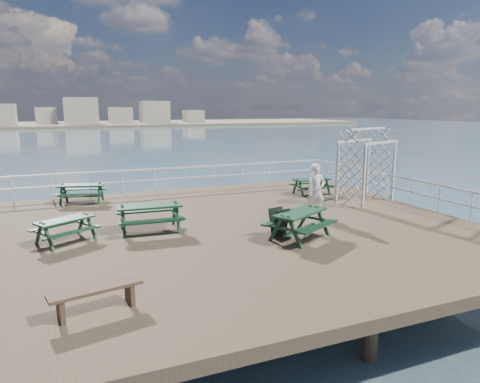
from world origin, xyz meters
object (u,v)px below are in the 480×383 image
picnic_table_b (82,189)px  picnic_table_e (300,219)px  trellis_arbor (366,169)px  person (316,191)px  flat_bench_near (96,294)px  picnic_table_c (312,183)px  picnic_table_a (65,225)px  picnic_table_d (150,212)px

picnic_table_b → picnic_table_e: 9.65m
trellis_arbor → person: bearing=-176.6°
flat_bench_near → trellis_arbor: size_ratio=0.59×
trellis_arbor → picnic_table_c: bearing=98.5°
picnic_table_a → person: size_ratio=1.06×
trellis_arbor → picnic_table_b: bearing=138.5°
picnic_table_c → picnic_table_b: bearing=168.4°
picnic_table_c → picnic_table_d: 8.47m
flat_bench_near → picnic_table_c: bearing=27.8°
picnic_table_c → person: size_ratio=0.86×
picnic_table_b → picnic_table_d: (1.81, -5.23, 0.07)m
picnic_table_e → picnic_table_c: bearing=27.1°
picnic_table_d → flat_bench_near: picnic_table_d is taller
picnic_table_c → picnic_table_e: size_ratio=0.68×
picnic_table_b → picnic_table_e: (5.83, -7.69, 0.04)m
picnic_table_b → picnic_table_c: 9.91m
picnic_table_b → picnic_table_d: size_ratio=1.00×
trellis_arbor → picnic_table_a: bearing=165.5°
picnic_table_c → picnic_table_d: bearing=-157.8°
picnic_table_a → picnic_table_c: (10.36, 3.27, 0.01)m
picnic_table_e → person: person is taller
picnic_table_c → picnic_table_e: bearing=-124.0°
picnic_table_a → flat_bench_near: size_ratio=1.14×
picnic_table_c → person: person is taller
picnic_table_d → flat_bench_near: (-1.99, -5.10, -0.24)m
picnic_table_d → person: 5.82m
trellis_arbor → person: trellis_arbor is taller
picnic_table_a → picnic_table_e: picnic_table_e is taller
picnic_table_d → picnic_table_e: bearing=-27.6°
picnic_table_a → picnic_table_c: picnic_table_c is taller
picnic_table_b → flat_bench_near: 10.33m
picnic_table_b → picnic_table_d: picnic_table_d is taller
flat_bench_near → trellis_arbor: (11.06, 6.00, 0.98)m
picnic_table_a → picnic_table_e: 6.90m
picnic_table_d → picnic_table_e: (4.02, -2.46, -0.02)m
picnic_table_c → person: 4.19m
picnic_table_b → trellis_arbor: size_ratio=0.68×
picnic_table_b → person: person is taller
picnic_table_a → picnic_table_d: size_ratio=0.98×
picnic_table_c → flat_bench_near: bearing=-139.5°
picnic_table_c → trellis_arbor: 2.65m
picnic_table_d → trellis_arbor: bearing=9.6°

